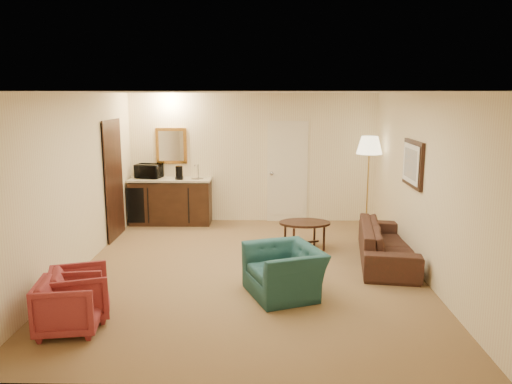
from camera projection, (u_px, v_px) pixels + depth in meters
ground at (248, 270)px, 7.43m from camera, size 6.00×6.00×0.00m
room_walls at (243, 150)px, 7.85m from camera, size 5.02×6.01×2.61m
wetbar_cabinet at (171, 201)px, 10.04m from camera, size 1.64×0.58×0.92m
sofa at (388, 237)px, 7.72m from camera, size 0.89×2.10×0.80m
teal_armchair at (284, 263)px, 6.45m from camera, size 0.94×1.14×0.85m
rose_chair_near at (69, 303)px, 5.46m from camera, size 0.70×0.73×0.66m
rose_chair_far at (80, 291)px, 5.78m from camera, size 0.78×0.80×0.66m
coffee_table at (304, 236)px, 8.35m from camera, size 1.00×0.85×0.49m
floor_lamp at (368, 184)px, 9.46m from camera, size 0.53×0.53×1.82m
waste_bin at (204, 218)px, 10.02m from camera, size 0.22×0.22×0.27m
microwave at (149, 170)px, 9.99m from camera, size 0.55×0.38×0.34m
coffee_maker at (179, 173)px, 9.83m from camera, size 0.17×0.17×0.27m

